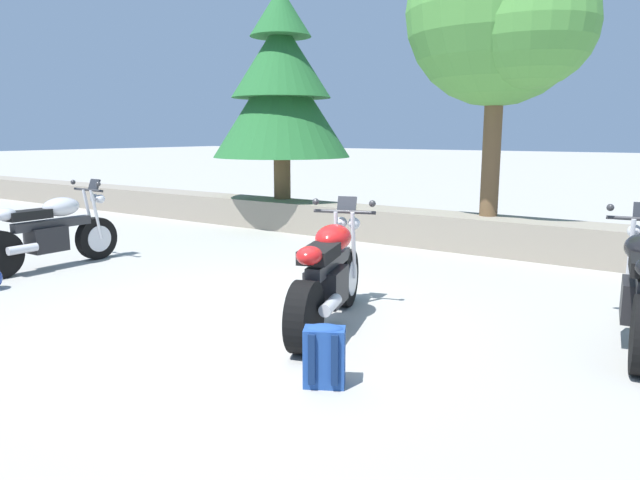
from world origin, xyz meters
The scene contains 7 objects.
ground_plane centered at (0.00, 0.00, 0.00)m, with size 120.00×120.00×0.00m, color #A3A099.
stone_wall centered at (0.00, 4.80, 0.28)m, with size 36.00×0.80×0.55m, color gray.
motorcycle_silver_near_left centered at (-3.91, 0.29, 0.49)m, with size 0.67×2.06×1.18m.
motorcycle_red_centre centered at (0.61, 0.39, 0.49)m, with size 0.93×2.01×1.18m.
rider_backpack centered at (1.35, -0.77, 0.24)m, with size 0.35×0.34×0.47m.
pine_tree_far_left centered at (-3.63, 5.04, 2.71)m, with size 2.68×2.68×4.01m.
leafy_tree_mid_left centered at (0.73, 4.85, 3.54)m, with size 2.90×2.76×4.44m.
Camera 1 is at (3.64, -4.14, 1.83)m, focal length 32.98 mm.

